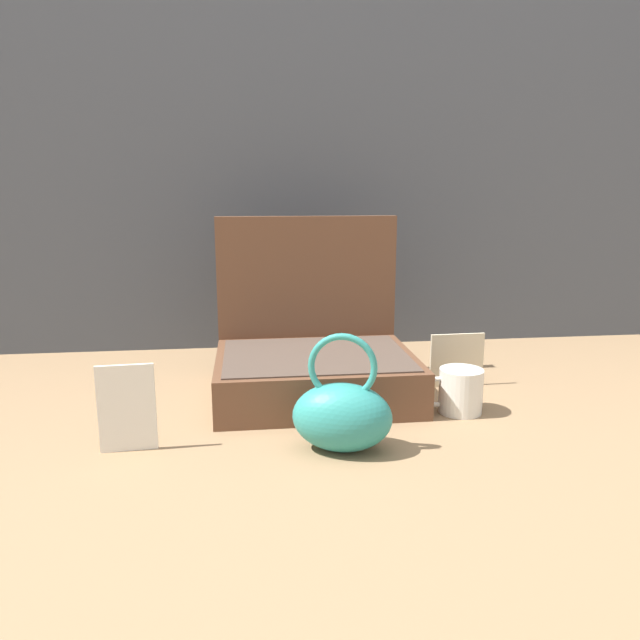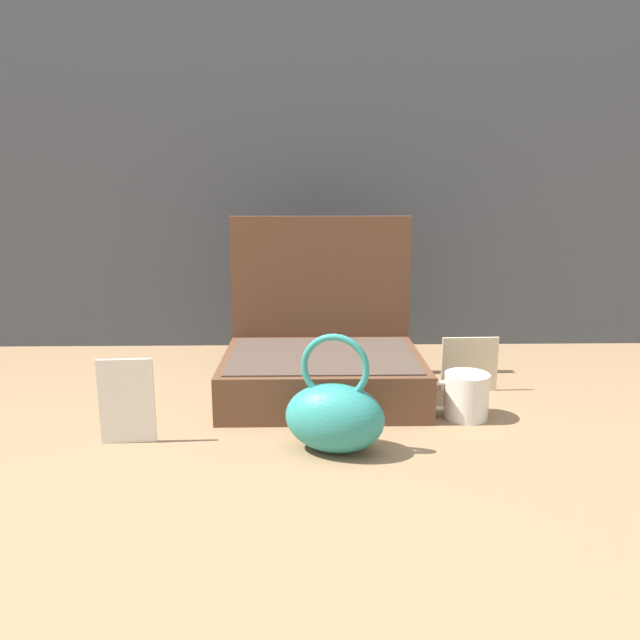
{
  "view_description": "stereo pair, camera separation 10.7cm",
  "coord_description": "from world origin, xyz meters",
  "px_view_note": "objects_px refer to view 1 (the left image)",
  "views": [
    {
      "loc": [
        -0.12,
        -1.06,
        0.43
      ],
      "look_at": [
        0.01,
        -0.02,
        0.2
      ],
      "focal_mm": 33.43,
      "sensor_mm": 36.0,
      "label": 1
    },
    {
      "loc": [
        -0.01,
        -1.07,
        0.43
      ],
      "look_at": [
        0.01,
        -0.02,
        0.2
      ],
      "focal_mm": 33.43,
      "sensor_mm": 36.0,
      "label": 2
    }
  ],
  "objects_px": {
    "teal_pouch_handbag": "(342,414)",
    "coffee_mug": "(459,390)",
    "open_suitcase": "(314,357)",
    "info_card_left": "(127,408)",
    "poster_card_right": "(457,360)"
  },
  "relations": [
    {
      "from": "teal_pouch_handbag",
      "to": "coffee_mug",
      "type": "distance_m",
      "value": 0.3
    },
    {
      "from": "open_suitcase",
      "to": "info_card_left",
      "type": "height_order",
      "value": "open_suitcase"
    },
    {
      "from": "open_suitcase",
      "to": "info_card_left",
      "type": "xyz_separation_m",
      "value": [
        -0.34,
        -0.26,
        -0.0
      ]
    },
    {
      "from": "teal_pouch_handbag",
      "to": "poster_card_right",
      "type": "distance_m",
      "value": 0.43
    },
    {
      "from": "coffee_mug",
      "to": "info_card_left",
      "type": "bearing_deg",
      "value": -170.1
    },
    {
      "from": "teal_pouch_handbag",
      "to": "coffee_mug",
      "type": "height_order",
      "value": "teal_pouch_handbag"
    },
    {
      "from": "open_suitcase",
      "to": "coffee_mug",
      "type": "distance_m",
      "value": 0.31
    },
    {
      "from": "open_suitcase",
      "to": "teal_pouch_handbag",
      "type": "distance_m",
      "value": 0.3
    },
    {
      "from": "info_card_left",
      "to": "poster_card_right",
      "type": "relative_size",
      "value": 1.23
    },
    {
      "from": "teal_pouch_handbag",
      "to": "info_card_left",
      "type": "bearing_deg",
      "value": 173.21
    },
    {
      "from": "open_suitcase",
      "to": "teal_pouch_handbag",
      "type": "bearing_deg",
      "value": -87.37
    },
    {
      "from": "coffee_mug",
      "to": "teal_pouch_handbag",
      "type": "bearing_deg",
      "value": -149.88
    },
    {
      "from": "coffee_mug",
      "to": "info_card_left",
      "type": "xyz_separation_m",
      "value": [
        -0.61,
        -0.11,
        0.03
      ]
    },
    {
      "from": "open_suitcase",
      "to": "teal_pouch_handbag",
      "type": "relative_size",
      "value": 2.03
    },
    {
      "from": "teal_pouch_handbag",
      "to": "info_card_left",
      "type": "xyz_separation_m",
      "value": [
        -0.35,
        0.04,
        0.01
      ]
    }
  ]
}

